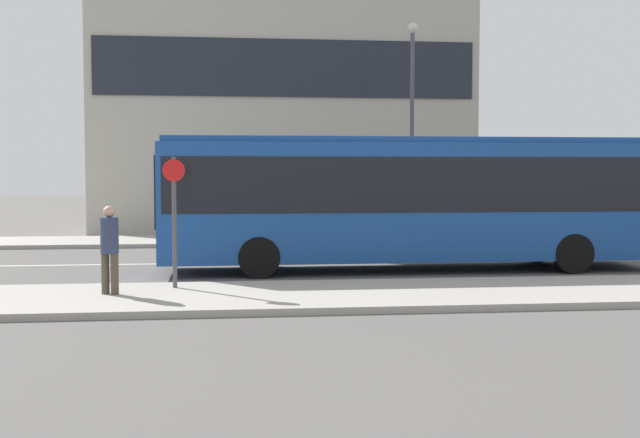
{
  "coord_description": "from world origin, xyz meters",
  "views": [
    {
      "loc": [
        -1.85,
        -21.42,
        2.46
      ],
      "look_at": [
        0.47,
        -1.68,
        1.26
      ],
      "focal_mm": 45.0,
      "sensor_mm": 36.0,
      "label": 1
    }
  ],
  "objects_px": {
    "city_bus": "(409,194)",
    "pedestrian_near_stop": "(110,244)",
    "bus_stop_sign": "(174,211)",
    "street_lamp": "(412,109)",
    "parked_car_0": "(628,226)"
  },
  "relations": [
    {
      "from": "city_bus",
      "to": "street_lamp",
      "type": "xyz_separation_m",
      "value": [
        1.7,
        6.92,
        2.64
      ]
    },
    {
      "from": "city_bus",
      "to": "pedestrian_near_stop",
      "type": "xyz_separation_m",
      "value": [
        -6.68,
        -4.04,
        -0.8
      ]
    },
    {
      "from": "city_bus",
      "to": "bus_stop_sign",
      "type": "xyz_separation_m",
      "value": [
        -5.52,
        -3.32,
        -0.22
      ]
    },
    {
      "from": "city_bus",
      "to": "pedestrian_near_stop",
      "type": "bearing_deg",
      "value": -150.02
    },
    {
      "from": "city_bus",
      "to": "parked_car_0",
      "type": "xyz_separation_m",
      "value": [
        8.7,
        5.56,
        -1.24
      ]
    },
    {
      "from": "bus_stop_sign",
      "to": "street_lamp",
      "type": "xyz_separation_m",
      "value": [
        7.21,
        10.24,
        2.86
      ]
    },
    {
      "from": "bus_stop_sign",
      "to": "street_lamp",
      "type": "bearing_deg",
      "value": 54.82
    },
    {
      "from": "bus_stop_sign",
      "to": "street_lamp",
      "type": "distance_m",
      "value": 12.85
    },
    {
      "from": "parked_car_0",
      "to": "pedestrian_near_stop",
      "type": "distance_m",
      "value": 18.14
    },
    {
      "from": "pedestrian_near_stop",
      "to": "parked_car_0",
      "type": "bearing_deg",
      "value": -123.59
    },
    {
      "from": "parked_car_0",
      "to": "pedestrian_near_stop",
      "type": "xyz_separation_m",
      "value": [
        -15.38,
        -9.61,
        0.44
      ]
    },
    {
      "from": "pedestrian_near_stop",
      "to": "bus_stop_sign",
      "type": "height_order",
      "value": "bus_stop_sign"
    },
    {
      "from": "parked_car_0",
      "to": "city_bus",
      "type": "bearing_deg",
      "value": -147.41
    },
    {
      "from": "street_lamp",
      "to": "bus_stop_sign",
      "type": "bearing_deg",
      "value": -125.18
    },
    {
      "from": "city_bus",
      "to": "pedestrian_near_stop",
      "type": "height_order",
      "value": "city_bus"
    }
  ]
}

